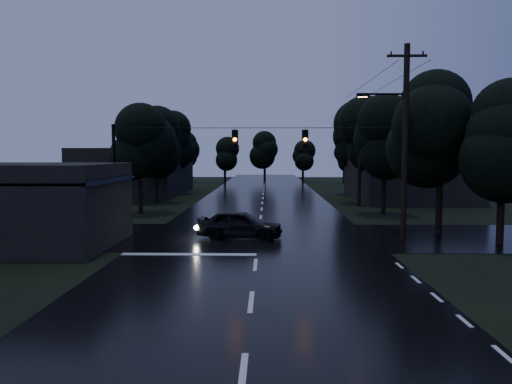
{
  "coord_description": "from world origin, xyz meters",
  "views": [
    {
      "loc": [
        0.5,
        -14.73,
        4.5
      ],
      "look_at": [
        -0.15,
        12.5,
        2.38
      ],
      "focal_mm": 35.0,
      "sensor_mm": 36.0,
      "label": 1
    }
  ],
  "objects": [
    {
      "name": "anchor_pole_left",
      "position": [
        -7.5,
        11.0,
        3.0
      ],
      "size": [
        0.18,
        0.18,
        6.0
      ],
      "primitive_type": "cylinder",
      "color": "black",
      "rests_on": "ground"
    },
    {
      "name": "utility_pole_far",
      "position": [
        8.3,
        28.0,
        3.88
      ],
      "size": [
        2.0,
        0.3,
        7.5
      ],
      "color": "black",
      "rests_on": "ground"
    },
    {
      "name": "tree_right_c",
      "position": [
        10.2,
        40.0,
        6.37
      ],
      "size": [
        4.76,
        4.76,
        10.03
      ],
      "color": "black",
      "rests_on": "ground"
    },
    {
      "name": "main_road",
      "position": [
        0.0,
        30.0,
        0.0
      ],
      "size": [
        12.0,
        120.0,
        0.02
      ],
      "primitive_type": "cube",
      "color": "black",
      "rests_on": "ground"
    },
    {
      "name": "span_signals",
      "position": [
        0.56,
        10.99,
        5.24
      ],
      "size": [
        15.0,
        0.37,
        1.12
      ],
      "color": "black",
      "rests_on": "ground"
    },
    {
      "name": "tree_corner_far",
      "position": [
        12.0,
        10.0,
        5.24
      ],
      "size": [
        3.92,
        3.92,
        8.26
      ],
      "color": "black",
      "rests_on": "ground"
    },
    {
      "name": "utility_pole_main",
      "position": [
        7.41,
        11.0,
        5.26
      ],
      "size": [
        3.5,
        0.3,
        10.0
      ],
      "color": "black",
      "rests_on": "ground"
    },
    {
      "name": "tree_left_c",
      "position": [
        -10.2,
        40.0,
        5.99
      ],
      "size": [
        4.48,
        4.48,
        9.44
      ],
      "color": "black",
      "rests_on": "ground"
    },
    {
      "name": "tree_right_a",
      "position": [
        9.0,
        22.0,
        5.62
      ],
      "size": [
        4.2,
        4.2,
        8.85
      ],
      "color": "black",
      "rests_on": "ground"
    },
    {
      "name": "cross_street",
      "position": [
        0.0,
        12.0,
        0.0
      ],
      "size": [
        60.0,
        9.0,
        0.02
      ],
      "primitive_type": "cube",
      "color": "black",
      "rests_on": "ground"
    },
    {
      "name": "car",
      "position": [
        -0.97,
        11.29,
        0.76
      ],
      "size": [
        4.67,
        2.33,
        1.53
      ],
      "primitive_type": "imported",
      "rotation": [
        0.0,
        0.0,
        1.45
      ],
      "color": "black",
      "rests_on": "ground"
    },
    {
      "name": "tree_corner_near",
      "position": [
        10.0,
        13.0,
        5.99
      ],
      "size": [
        4.48,
        4.48,
        9.44
      ],
      "color": "black",
      "rests_on": "ground"
    },
    {
      "name": "ground",
      "position": [
        0.0,
        0.0,
        0.0
      ],
      "size": [
        160.0,
        160.0,
        0.0
      ],
      "primitive_type": "plane",
      "color": "black",
      "rests_on": "ground"
    },
    {
      "name": "tree_right_b",
      "position": [
        9.6,
        30.0,
        5.99
      ],
      "size": [
        4.48,
        4.48,
        9.44
      ],
      "color": "black",
      "rests_on": "ground"
    },
    {
      "name": "tree_left_b",
      "position": [
        -9.6,
        30.0,
        5.62
      ],
      "size": [
        4.2,
        4.2,
        8.85
      ],
      "color": "black",
      "rests_on": "ground"
    },
    {
      "name": "building_far_left",
      "position": [
        -14.0,
        40.0,
        2.5
      ],
      "size": [
        10.0,
        16.0,
        5.0
      ],
      "primitive_type": "cube",
      "color": "black",
      "rests_on": "ground"
    },
    {
      "name": "tree_left_a",
      "position": [
        -9.0,
        22.0,
        5.24
      ],
      "size": [
        3.92,
        3.92,
        8.26
      ],
      "color": "black",
      "rests_on": "ground"
    },
    {
      "name": "building_far_right",
      "position": [
        14.0,
        34.0,
        2.2
      ],
      "size": [
        10.0,
        14.0,
        4.4
      ],
      "primitive_type": "cube",
      "color": "black",
      "rests_on": "ground"
    }
  ]
}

